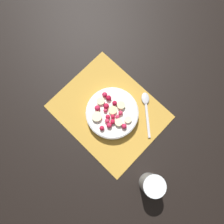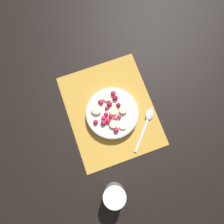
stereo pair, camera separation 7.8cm
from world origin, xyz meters
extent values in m
plane|color=black|center=(0.00, 0.00, 0.00)|extent=(3.00, 3.00, 0.00)
cube|color=gold|center=(0.00, 0.00, 0.00)|extent=(0.39, 0.32, 0.01)
cylinder|color=white|center=(-0.02, 0.00, 0.02)|extent=(0.19, 0.19, 0.03)
torus|color=white|center=(-0.02, 0.00, 0.03)|extent=(0.19, 0.19, 0.01)
cylinder|color=white|center=(-0.02, 0.00, 0.04)|extent=(0.17, 0.17, 0.00)
cylinder|color=beige|center=(-0.01, -0.01, 0.04)|extent=(0.04, 0.04, 0.01)
cylinder|color=#F4EAB7|center=(-0.06, 0.01, 0.04)|extent=(0.04, 0.04, 0.01)
cylinder|color=#F4EAB7|center=(0.01, 0.05, 0.04)|extent=(0.04, 0.04, 0.01)
cylinder|color=beige|center=(0.04, 0.00, 0.04)|extent=(0.04, 0.04, 0.01)
cylinder|color=#F4EAB7|center=(-0.08, -0.02, 0.04)|extent=(0.03, 0.03, 0.01)
cylinder|color=beige|center=(-0.02, -0.04, 0.04)|extent=(0.04, 0.04, 0.01)
sphere|color=red|center=(0.01, 0.00, 0.05)|extent=(0.02, 0.02, 0.02)
sphere|color=#DB3356|center=(-0.04, 0.00, 0.05)|extent=(0.02, 0.02, 0.02)
sphere|color=#D12347|center=(0.05, -0.03, 0.05)|extent=(0.02, 0.02, 0.02)
sphere|color=red|center=(-0.04, 0.02, 0.05)|extent=(0.02, 0.02, 0.02)
sphere|color=red|center=(-0.02, 0.02, 0.05)|extent=(0.02, 0.02, 0.02)
sphere|color=red|center=(-0.03, 0.07, 0.05)|extent=(0.02, 0.02, 0.02)
sphere|color=#D12347|center=(0.03, 0.03, 0.05)|extent=(0.02, 0.02, 0.02)
sphere|color=#DB3356|center=(-0.03, 0.04, 0.05)|extent=(0.02, 0.02, 0.02)
sphere|color=#D12347|center=(-0.08, 0.01, 0.05)|extent=(0.02, 0.02, 0.02)
sphere|color=#B21433|center=(0.00, -0.03, 0.05)|extent=(0.02, 0.02, 0.02)
sphere|color=#DB3356|center=(0.01, 0.01, 0.04)|extent=(0.01, 0.01, 0.01)
sphere|color=#B21433|center=(0.03, -0.03, 0.05)|extent=(0.02, 0.02, 0.02)
sphere|color=red|center=(-0.03, 0.01, 0.05)|extent=(0.02, 0.02, 0.02)
sphere|color=#D12347|center=(-0.04, 0.04, 0.05)|extent=(0.02, 0.02, 0.02)
sphere|color=#DB3356|center=(-0.04, -0.02, 0.05)|extent=(0.02, 0.02, 0.02)
cube|color=silver|center=(-0.13, -0.07, 0.01)|extent=(0.10, 0.09, 0.00)
ellipsoid|color=silver|center=(-0.06, -0.13, 0.01)|extent=(0.05, 0.05, 0.01)
cylinder|color=white|center=(-0.28, 0.09, 0.06)|extent=(0.07, 0.07, 0.11)
camera|label=1|loc=(-0.14, 0.13, 0.81)|focal=35.00mm
camera|label=2|loc=(-0.18, 0.06, 0.81)|focal=35.00mm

